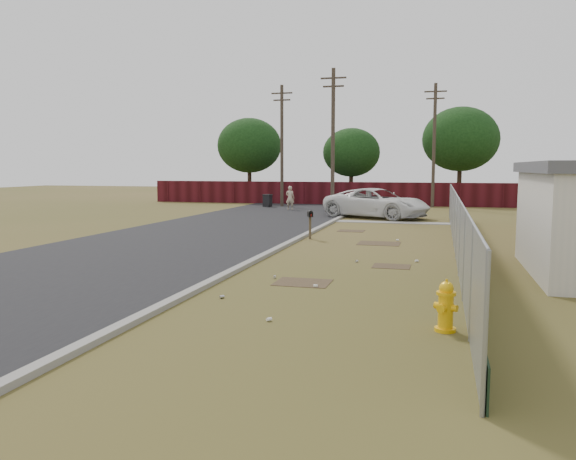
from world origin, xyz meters
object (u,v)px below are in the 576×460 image
(pickup_truck, at_px, (377,203))
(trash_bin, at_px, (267,200))
(mailbox, at_px, (310,216))
(pedestrian, at_px, (290,198))
(fire_hydrant, at_px, (446,307))

(pickup_truck, height_order, trash_bin, pickup_truck)
(trash_bin, bearing_deg, mailbox, -67.42)
(pickup_truck, relative_size, pedestrian, 3.72)
(fire_hydrant, height_order, trash_bin, fire_hydrant)
(fire_hydrant, bearing_deg, trash_bin, 112.99)
(fire_hydrant, relative_size, pedestrian, 0.57)
(mailbox, xyz_separation_m, pickup_truck, (1.58, 10.55, -0.08))
(fire_hydrant, relative_size, pickup_truck, 0.15)
(pickup_truck, height_order, pedestrian, pickup_truck)
(pickup_truck, bearing_deg, trash_bin, 76.08)
(fire_hydrant, distance_m, trash_bin, 32.24)
(pickup_truck, bearing_deg, pedestrian, 79.36)
(pickup_truck, distance_m, trash_bin, 11.30)
(mailbox, height_order, pickup_truck, pickup_truck)
(mailbox, distance_m, trash_bin, 19.00)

